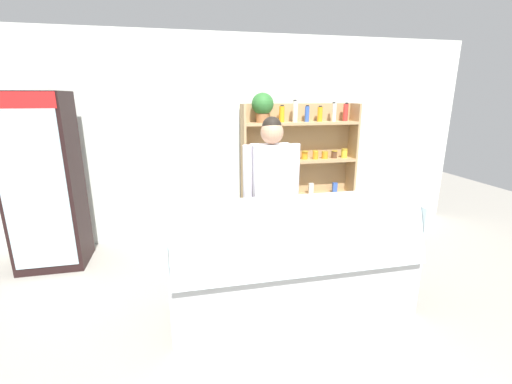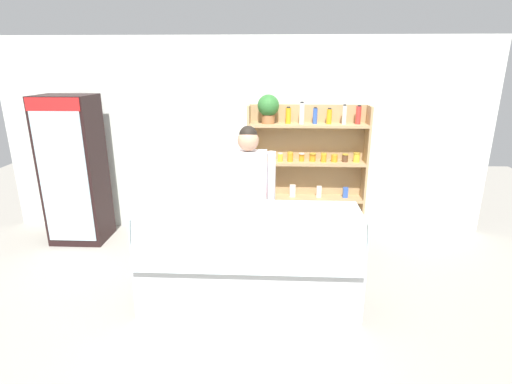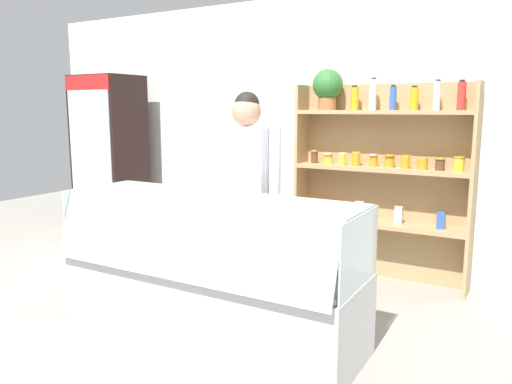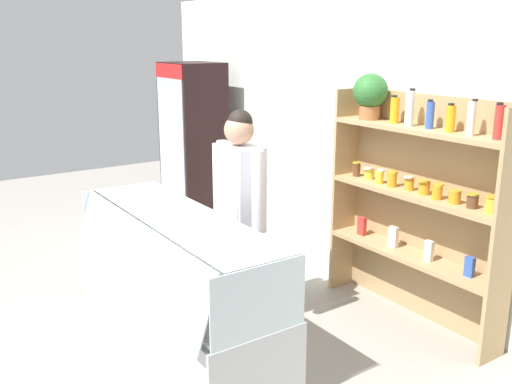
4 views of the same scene
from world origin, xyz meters
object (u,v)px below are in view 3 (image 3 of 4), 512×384
object	(u,v)px
drinks_fridge	(110,162)
deli_display_case	(209,294)
shelving_unit	(374,162)
shop_clerk	(246,183)

from	to	relation	value
drinks_fridge	deli_display_case	xyz separation A→B (m)	(2.43, -1.45, -0.67)
drinks_fridge	shelving_unit	world-z (taller)	drinks_fridge
drinks_fridge	shop_clerk	world-z (taller)	drinks_fridge
shelving_unit	shop_clerk	bearing A→B (deg)	-118.11
shop_clerk	shelving_unit	bearing A→B (deg)	61.89
shelving_unit	deli_display_case	bearing A→B (deg)	-108.73
shelving_unit	shop_clerk	xyz separation A→B (m)	(-0.65, -1.21, -0.09)
shop_clerk	deli_display_case	bearing A→B (deg)	-85.92
shelving_unit	shop_clerk	distance (m)	1.38
drinks_fridge	shop_clerk	xyz separation A→B (m)	(2.39, -0.87, 0.04)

